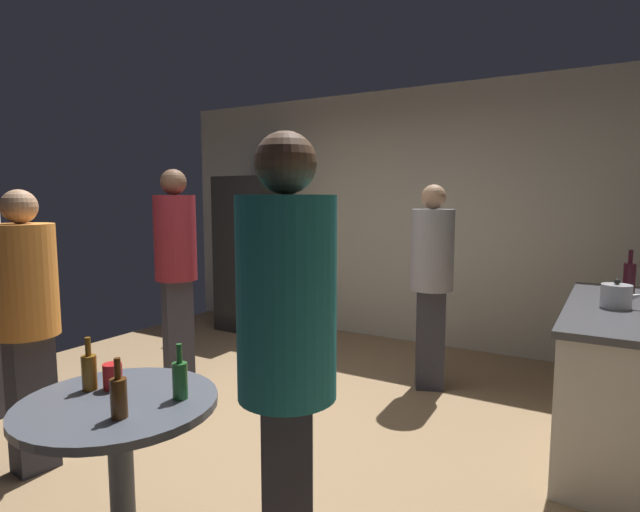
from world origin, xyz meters
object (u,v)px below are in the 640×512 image
object	(u,v)px
person_in_orange_shirt	(26,310)
beer_bottle_amber	(89,371)
foreground_table	(119,424)
plastic_cup_red	(113,376)
kettle	(617,296)
person_in_gray_shirt	(432,271)
wine_bottle_on_counter	(629,278)
beer_bottle_green	(180,379)
beer_bottle_brown	(119,396)
person_in_teal_shirt	(287,349)
person_in_maroon_shirt	(176,259)
refrigerator	(253,253)

from	to	relation	value
person_in_orange_shirt	beer_bottle_amber	bearing A→B (deg)	-8.31
foreground_table	plastic_cup_red	world-z (taller)	plastic_cup_red
kettle	beer_bottle_amber	world-z (taller)	kettle
foreground_table	person_in_gray_shirt	bearing A→B (deg)	80.14
wine_bottle_on_counter	beer_bottle_green	xyz separation A→B (m)	(-1.60, -2.53, -0.20)
beer_bottle_brown	plastic_cup_red	size ratio (longest dim) A/B	2.09
kettle	plastic_cup_red	size ratio (longest dim) A/B	2.22
foreground_table	beer_bottle_amber	world-z (taller)	beer_bottle_amber
wine_bottle_on_counter	beer_bottle_brown	distance (m)	3.24
beer_bottle_amber	person_in_teal_shirt	xyz separation A→B (m)	(0.97, 0.08, 0.22)
person_in_gray_shirt	person_in_maroon_shirt	bearing A→B (deg)	-85.72
refrigerator	beer_bottle_amber	distance (m)	3.88
person_in_teal_shirt	foreground_table	bearing A→B (deg)	-25.59
foreground_table	beer_bottle_green	size ratio (longest dim) A/B	3.48
person_in_gray_shirt	plastic_cup_red	bearing A→B (deg)	-35.59
person_in_teal_shirt	person_in_maroon_shirt	size ratio (longest dim) A/B	0.99
refrigerator	person_in_maroon_shirt	bearing A→B (deg)	-71.85
plastic_cup_red	beer_bottle_brown	bearing A→B (deg)	-33.44
beer_bottle_brown	person_in_maroon_shirt	distance (m)	2.37
foreground_table	person_in_maroon_shirt	bearing A→B (deg)	130.00
foreground_table	person_in_orange_shirt	distance (m)	1.17
person_in_maroon_shirt	beer_bottle_green	bearing A→B (deg)	-16.83
beer_bottle_amber	beer_bottle_green	xyz separation A→B (m)	(0.41, 0.13, 0.00)
person_in_orange_shirt	kettle	bearing A→B (deg)	41.21
refrigerator	plastic_cup_red	xyz separation A→B (m)	(1.86, -3.38, -0.11)
person_in_maroon_shirt	person_in_orange_shirt	bearing A→B (deg)	-50.97
kettle	person_in_orange_shirt	size ratio (longest dim) A/B	0.15
wine_bottle_on_counter	plastic_cup_red	xyz separation A→B (m)	(-1.93, -2.59, -0.23)
beer_bottle_amber	person_in_orange_shirt	size ratio (longest dim) A/B	0.14
foreground_table	beer_bottle_brown	size ratio (longest dim) A/B	3.48
foreground_table	person_in_orange_shirt	size ratio (longest dim) A/B	0.50
beer_bottle_brown	beer_bottle_green	distance (m)	0.26
person_in_teal_shirt	person_in_orange_shirt	bearing A→B (deg)	-37.84
kettle	wine_bottle_on_counter	world-z (taller)	wine_bottle_on_counter
refrigerator	person_in_maroon_shirt	world-z (taller)	refrigerator
wine_bottle_on_counter	beer_bottle_green	distance (m)	3.00
beer_bottle_amber	beer_bottle_green	bearing A→B (deg)	17.48
beer_bottle_green	person_in_maroon_shirt	distance (m)	2.24
person_in_teal_shirt	person_in_gray_shirt	size ratio (longest dim) A/B	1.07
foreground_table	person_in_teal_shirt	xyz separation A→B (m)	(0.77, 0.10, 0.41)
refrigerator	wine_bottle_on_counter	distance (m)	3.88
plastic_cup_red	person_in_teal_shirt	bearing A→B (deg)	1.59
person_in_gray_shirt	refrigerator	bearing A→B (deg)	-131.53
refrigerator	beer_bottle_brown	distance (m)	4.16
beer_bottle_green	person_in_orange_shirt	distance (m)	1.32
refrigerator	beer_bottle_green	xyz separation A→B (m)	(2.20, -3.31, -0.08)
beer_bottle_green	person_in_maroon_shirt	xyz separation A→B (m)	(-1.61, 1.53, 0.23)
plastic_cup_red	person_in_maroon_shirt	bearing A→B (deg)	128.64
refrigerator	kettle	bearing A→B (deg)	-18.85
beer_bottle_amber	person_in_gray_shirt	world-z (taller)	person_in_gray_shirt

